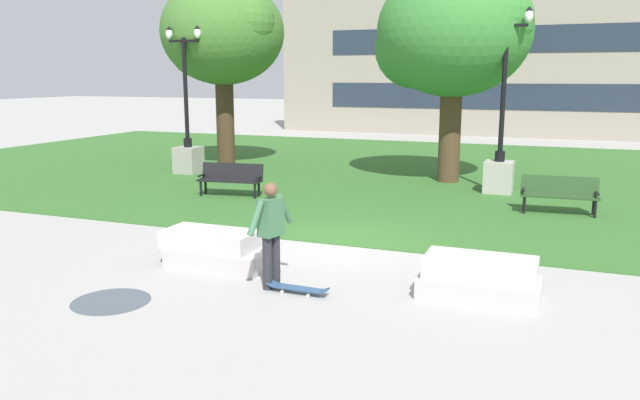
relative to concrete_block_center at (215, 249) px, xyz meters
The scene contains 14 objects.
ground_plane 2.58m from the concrete_block_center, 53.75° to the left, with size 140.00×140.00×0.00m, color #A3A09B.
grass_lawn 12.16m from the concrete_block_center, 82.84° to the left, with size 40.00×20.00×0.02m, color #336628.
concrete_block_center is the anchor object (origin of this frame).
concrete_block_left 4.59m from the concrete_block_center, ahead, with size 1.80×0.90×0.64m.
person_skateboarder 1.72m from the concrete_block_center, 25.70° to the right, with size 0.33×1.15×1.71m.
skateboard 2.10m from the concrete_block_center, 22.45° to the right, with size 1.02×0.26×0.14m.
puddle 2.23m from the concrete_block_center, 104.39° to the right, with size 1.17×1.17×0.01m, color #47515B.
park_bench_near_left 8.78m from the concrete_block_center, 49.95° to the left, with size 1.83×0.66×0.90m.
park_bench_near_right 6.55m from the concrete_block_center, 116.77° to the left, with size 1.85×0.76×0.90m.
lamp_post_left 11.02m from the concrete_block_center, 125.34° to the left, with size 1.32×0.80×4.94m.
lamp_post_center 9.93m from the concrete_block_center, 66.21° to the left, with size 1.32×0.80×5.16m.
tree_near_right 13.56m from the concrete_block_center, 118.92° to the left, with size 4.69×4.46×6.76m.
tree_far_left 11.52m from the concrete_block_center, 77.81° to the left, with size 4.92×4.69×6.64m.
building_facade_distant 27.03m from the concrete_block_center, 85.11° to the left, with size 25.53×1.03×9.48m.
Camera 1 is at (4.09, -11.36, 3.34)m, focal length 35.00 mm.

